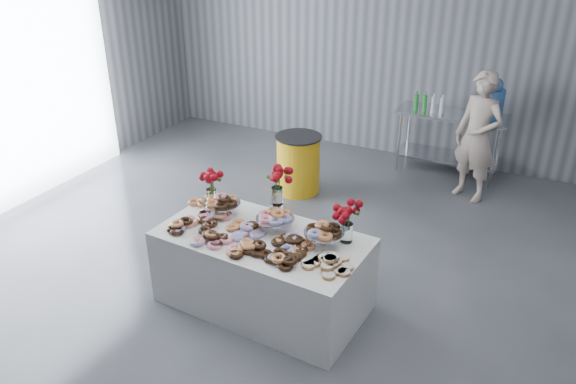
% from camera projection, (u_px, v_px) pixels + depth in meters
% --- Properties ---
extents(ground, '(9.00, 9.00, 0.00)m').
position_uv_depth(ground, '(261.00, 320.00, 5.18)').
color(ground, '#3A3D42').
rests_on(ground, ground).
extents(room_walls, '(8.04, 9.04, 4.02)m').
position_uv_depth(room_walls, '(226.00, 23.00, 4.18)').
color(room_walls, slate).
rests_on(room_walls, ground).
extents(display_table, '(1.96, 1.12, 0.75)m').
position_uv_depth(display_table, '(263.00, 270.00, 5.25)').
color(display_table, white).
rests_on(display_table, ground).
extents(prep_table, '(1.50, 0.60, 0.90)m').
position_uv_depth(prep_table, '(450.00, 132.00, 7.88)').
color(prep_table, silver).
rests_on(prep_table, ground).
extents(donut_mounds, '(1.85, 0.91, 0.09)m').
position_uv_depth(donut_mounds, '(259.00, 234.00, 5.02)').
color(donut_mounds, '#DA964F').
rests_on(donut_mounds, display_table).
extents(cake_stand_left, '(0.36, 0.36, 0.17)m').
position_uv_depth(cake_stand_left, '(222.00, 202.00, 5.38)').
color(cake_stand_left, silver).
rests_on(cake_stand_left, display_table).
extents(cake_stand_mid, '(0.36, 0.36, 0.17)m').
position_uv_depth(cake_stand_mid, '(275.00, 217.00, 5.11)').
color(cake_stand_mid, silver).
rests_on(cake_stand_mid, display_table).
extents(cake_stand_right, '(0.36, 0.36, 0.17)m').
position_uv_depth(cake_stand_right, '(324.00, 231.00, 4.89)').
color(cake_stand_right, silver).
rests_on(cake_stand_right, display_table).
extents(danish_pile, '(0.48, 0.48, 0.11)m').
position_uv_depth(danish_pile, '(329.00, 262.00, 4.60)').
color(danish_pile, silver).
rests_on(danish_pile, display_table).
extents(bouquet_left, '(0.26, 0.26, 0.42)m').
position_uv_depth(bouquet_left, '(211.00, 179.00, 5.48)').
color(bouquet_left, white).
rests_on(bouquet_left, display_table).
extents(bouquet_right, '(0.26, 0.26, 0.42)m').
position_uv_depth(bouquet_right, '(348.00, 212.00, 4.87)').
color(bouquet_right, white).
rests_on(bouquet_right, display_table).
extents(bouquet_center, '(0.26, 0.26, 0.57)m').
position_uv_depth(bouquet_center, '(277.00, 183.00, 5.21)').
color(bouquet_center, silver).
rests_on(bouquet_center, display_table).
extents(water_jug, '(0.28, 0.28, 0.55)m').
position_uv_depth(water_jug, '(493.00, 100.00, 7.44)').
color(water_jug, '#3A70C6').
rests_on(water_jug, prep_table).
extents(drink_bottles, '(0.54, 0.08, 0.27)m').
position_uv_depth(drink_bottles, '(429.00, 102.00, 7.74)').
color(drink_bottles, '#268C33').
rests_on(drink_bottles, prep_table).
extents(person, '(0.73, 0.63, 1.69)m').
position_uv_depth(person, '(478.00, 137.00, 7.08)').
color(person, '#CC8C93').
rests_on(person, ground).
extents(trash_barrel, '(0.62, 0.62, 0.79)m').
position_uv_depth(trash_barrel, '(298.00, 164.00, 7.44)').
color(trash_barrel, gold).
rests_on(trash_barrel, ground).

